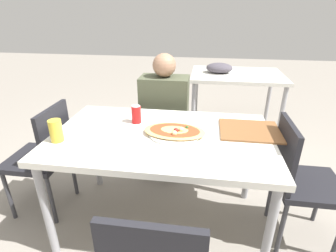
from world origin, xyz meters
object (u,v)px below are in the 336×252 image
chair_far_seated (166,122)px  drink_glass (56,131)px  pizza_main (175,132)px  chair_side_left (44,154)px  chair_side_right (300,177)px  person_seated (164,108)px  soda_can (136,114)px  dining_table (162,143)px

chair_far_seated → drink_glass: bearing=60.8°
pizza_main → drink_glass: drink_glass is taller
chair_side_left → pizza_main: chair_side_left is taller
chair_side_right → person_seated: size_ratio=0.75×
person_seated → drink_glass: 0.99m
chair_side_left → soda_can: 0.76m
chair_side_left → dining_table: bearing=-93.0°
dining_table → person_seated: person_seated is taller
chair_far_seated → person_seated: 0.21m
chair_far_seated → soda_can: bearing=78.8°
dining_table → drink_glass: (-0.61, -0.18, 0.13)m
soda_can → pizza_main: bearing=-27.1°
person_seated → pizza_main: 0.66m
pizza_main → drink_glass: size_ratio=3.00×
chair_side_right → soda_can: size_ratio=6.86×
chair_side_right → soda_can: 1.15m
chair_side_left → pizza_main: 1.01m
chair_side_left → chair_far_seated: bearing=-48.4°
dining_table → drink_glass: size_ratio=10.21×
dining_table → chair_side_left: size_ratio=1.63×
person_seated → drink_glass: (-0.52, -0.83, 0.13)m
pizza_main → soda_can: soda_can is taller
dining_table → chair_side_right: (0.89, 0.01, -0.18)m
dining_table → chair_far_seated: bearing=96.5°
chair_side_right → drink_glass: 1.55m
dining_table → chair_side_left: chair_side_left is taller
person_seated → drink_glass: person_seated is taller
dining_table → pizza_main: bearing=9.2°
chair_far_seated → chair_side_right: bearing=142.6°
dining_table → pizza_main: (0.08, 0.01, 0.09)m
pizza_main → drink_glass: 0.72m
soda_can → drink_glass: drink_glass is taller
dining_table → pizza_main: size_ratio=3.40×
drink_glass → chair_side_right: bearing=7.2°
chair_side_right → soda_can: soda_can is taller
person_seated → pizza_main: person_seated is taller
dining_table → person_seated: (-0.09, 0.65, 0.00)m
dining_table → chair_side_right: size_ratio=1.63×
chair_side_left → drink_glass: 0.48m
chair_side_left → chair_side_right: (1.78, -0.03, 0.00)m
chair_side_right → person_seated: 1.18m
chair_side_right → chair_far_seated: bearing=-127.4°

